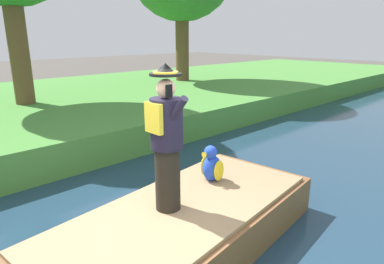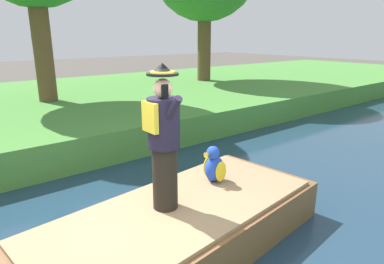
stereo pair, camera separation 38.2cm
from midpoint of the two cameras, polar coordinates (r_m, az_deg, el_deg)
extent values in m
cube|color=brown|center=(4.69, -4.04, -16.08)|extent=(2.27, 4.38, 0.56)
cube|color=#997A56|center=(4.53, -4.11, -12.81)|extent=(2.09, 4.03, 0.05)
cylinder|color=black|center=(4.34, -6.66, -7.86)|extent=(0.32, 0.32, 0.82)
cylinder|color=black|center=(4.10, -6.98, 1.38)|extent=(0.40, 0.40, 0.62)
cube|color=gold|center=(3.97, -9.23, 2.29)|extent=(0.28, 0.06, 0.36)
sphere|color=#DBA884|center=(4.02, -7.19, 7.26)|extent=(0.23, 0.23, 0.23)
cylinder|color=black|center=(3.99, -7.27, 9.60)|extent=(0.38, 0.38, 0.03)
cone|color=black|center=(3.99, -7.30, 10.60)|extent=(0.26, 0.26, 0.12)
cylinder|color=gold|center=(3.99, -7.28, 9.95)|extent=(0.29, 0.29, 0.02)
cylinder|color=black|center=(3.86, -5.59, 3.26)|extent=(0.38, 0.09, 0.43)
cube|color=black|center=(3.88, -6.75, 6.81)|extent=(0.03, 0.08, 0.15)
ellipsoid|color=blue|center=(5.19, 1.30, -6.14)|extent=(0.26, 0.32, 0.40)
sphere|color=blue|center=(5.07, 0.99, -3.43)|extent=(0.20, 0.20, 0.20)
cone|color=yellow|center=(5.01, 0.17, -3.80)|extent=(0.09, 0.09, 0.09)
ellipsoid|color=yellow|center=(5.28, 0.22, -5.72)|extent=(0.08, 0.20, 0.32)
ellipsoid|color=yellow|center=(5.10, 2.41, -6.57)|extent=(0.08, 0.20, 0.32)
cylinder|color=brown|center=(11.49, -28.09, 12.56)|extent=(0.56, 0.56, 3.37)
cylinder|color=brown|center=(15.73, -2.38, 14.64)|extent=(0.60, 0.60, 3.27)
camera|label=1|loc=(0.19, -92.40, -0.69)|focal=31.65mm
camera|label=2|loc=(0.19, 87.60, 0.69)|focal=31.65mm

